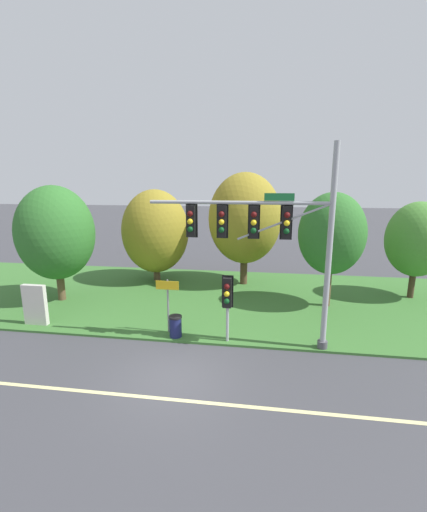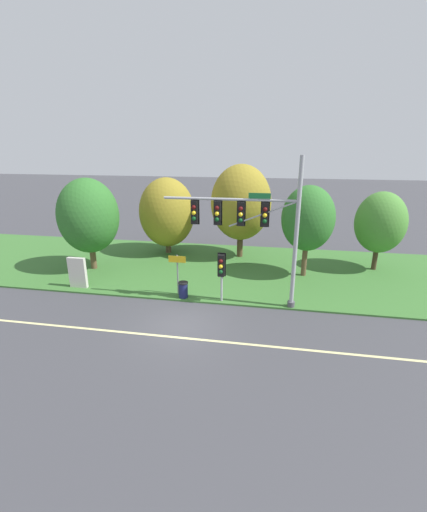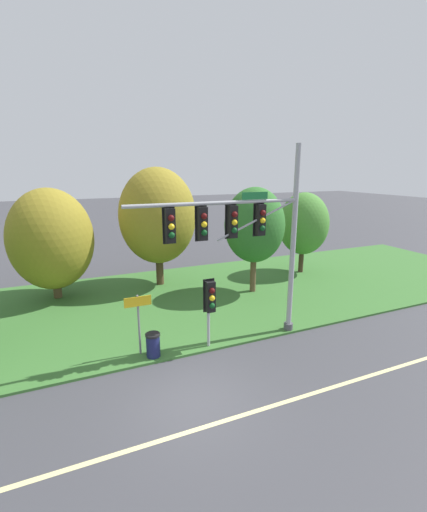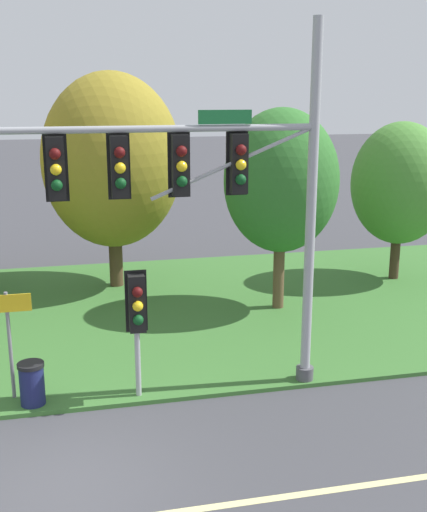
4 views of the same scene
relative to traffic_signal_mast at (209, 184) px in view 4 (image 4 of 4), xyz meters
name	(u,v)px [view 4 (image 4 of 4)]	position (x,y,z in m)	size (l,w,h in m)	color
ground_plane	(65,483)	(-3.14, -2.76, -4.69)	(160.00, 160.00, 0.00)	#3D3D42
grass_verge	(65,318)	(-3.14, 5.49, -4.64)	(48.00, 11.50, 0.10)	#386B2D
traffic_signal_mast	(209,184)	(0.00, 0.00, 0.00)	(7.10, 0.49, 7.90)	#9EA0A5
pedestrian_signal_near_kerb	(137,310)	(-1.56, -0.12, -2.56)	(0.46, 0.55, 2.85)	#9EA0A5
route_sign_post	(8,328)	(-4.21, 0.52, -2.98)	(1.01, 0.08, 2.39)	slate
tree_behind_signpost	(112,161)	(-1.40, 8.32, -0.38)	(4.53, 4.53, 7.05)	#4C3823
tree_mid_verge	(281,181)	(3.24, 4.95, -0.72)	(3.37, 3.37, 5.99)	brown
tree_tall_centre	(400,184)	(8.21, 7.02, -1.24)	(3.33, 3.33, 5.44)	#423021
trash_bin	(32,383)	(-3.79, 0.14, -4.12)	(0.56, 0.56, 0.93)	#191E4C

